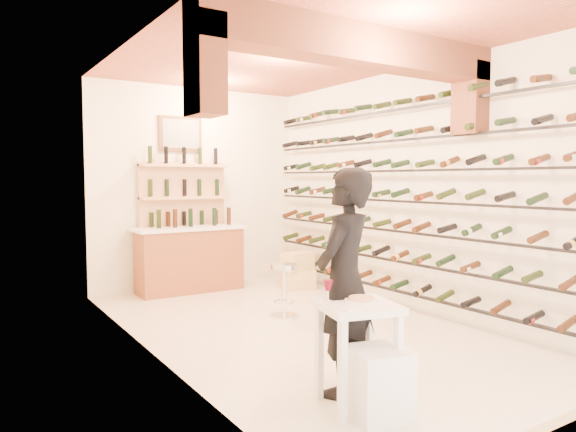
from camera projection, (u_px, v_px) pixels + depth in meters
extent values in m
plane|color=silver|center=(302.00, 329.00, 6.13)|extent=(6.00, 6.00, 0.00)
cube|color=white|center=(198.00, 188.00, 8.54)|extent=(3.50, 0.02, 3.20)
cube|color=white|center=(556.00, 200.00, 3.50)|extent=(3.50, 0.02, 3.20)
cube|color=white|center=(152.00, 194.00, 5.08)|extent=(0.02, 6.00, 3.20)
cube|color=white|center=(411.00, 190.00, 6.97)|extent=(0.02, 6.00, 3.20)
cube|color=#A3503A|center=(302.00, 49.00, 5.91)|extent=(3.50, 6.00, 0.02)
cube|color=#9B5336|center=(361.00, 46.00, 5.08)|extent=(3.50, 0.35, 0.36)
cube|color=#9B5336|center=(205.00, 66.00, 4.23)|extent=(0.24, 0.35, 0.80)
cube|color=#9B5336|center=(470.00, 99.00, 5.99)|extent=(0.24, 0.35, 0.80)
cube|color=black|center=(401.00, 292.00, 6.97)|extent=(0.06, 5.70, 0.03)
cube|color=black|center=(402.00, 262.00, 6.95)|extent=(0.06, 5.70, 0.03)
cube|color=black|center=(402.00, 232.00, 6.92)|extent=(0.06, 5.70, 0.03)
cube|color=black|center=(402.00, 201.00, 6.89)|extent=(0.06, 5.70, 0.03)
cube|color=black|center=(403.00, 171.00, 6.86)|extent=(0.06, 5.70, 0.03)
cube|color=black|center=(403.00, 140.00, 6.83)|extent=(0.06, 5.70, 0.03)
cube|color=black|center=(404.00, 109.00, 6.81)|extent=(0.06, 5.70, 0.03)
cube|color=#95532E|center=(190.00, 261.00, 8.16)|extent=(1.60, 0.55, 0.96)
cube|color=white|center=(189.00, 228.00, 8.13)|extent=(1.70, 0.62, 0.05)
cube|color=tan|center=(183.00, 226.00, 8.35)|extent=(1.40, 0.10, 2.00)
cube|color=tan|center=(186.00, 261.00, 8.31)|extent=(1.40, 0.28, 0.04)
cube|color=tan|center=(185.00, 230.00, 8.27)|extent=(1.40, 0.28, 0.04)
cube|color=tan|center=(185.00, 198.00, 8.24)|extent=(1.40, 0.28, 0.04)
cube|color=tan|center=(184.00, 166.00, 8.20)|extent=(1.40, 0.28, 0.04)
cube|color=brown|center=(180.00, 134.00, 8.29)|extent=(0.70, 0.04, 0.55)
cube|color=#99998C|center=(181.00, 134.00, 8.27)|extent=(0.60, 0.01, 0.45)
cube|color=white|center=(358.00, 306.00, 3.99)|extent=(0.67, 0.67, 0.05)
cube|color=white|center=(342.00, 372.00, 3.73)|extent=(0.05, 0.05, 0.75)
cube|color=white|center=(398.00, 365.00, 3.87)|extent=(0.05, 0.05, 0.75)
cube|color=white|center=(319.00, 352.00, 4.15)|extent=(0.05, 0.05, 0.75)
cube|color=white|center=(370.00, 347.00, 4.30)|extent=(0.05, 0.05, 0.75)
cylinder|color=white|center=(361.00, 300.00, 4.03)|extent=(0.26, 0.26, 0.02)
cylinder|color=#BF7266|center=(361.00, 298.00, 4.03)|extent=(0.19, 0.19, 0.02)
cube|color=white|center=(349.00, 309.00, 3.77)|extent=(0.14, 0.14, 0.02)
cylinder|color=white|center=(328.00, 301.00, 4.03)|extent=(0.07, 0.07, 0.00)
cylinder|color=white|center=(328.00, 295.00, 4.03)|extent=(0.01, 0.01, 0.10)
cone|color=#540717|center=(328.00, 285.00, 4.02)|extent=(0.08, 0.08, 0.09)
cube|color=white|center=(379.00, 382.00, 3.86)|extent=(0.48, 0.48, 0.50)
imported|color=black|center=(345.00, 281.00, 4.25)|extent=(0.80, 0.71, 1.83)
cylinder|color=silver|center=(284.00, 316.00, 6.66)|extent=(0.35, 0.35, 0.03)
cylinder|color=silver|center=(284.00, 292.00, 6.64)|extent=(0.07, 0.07, 0.61)
cylinder|color=silver|center=(284.00, 266.00, 6.62)|extent=(0.33, 0.33, 0.06)
torus|color=silver|center=(284.00, 302.00, 6.65)|extent=(0.27, 0.27, 0.02)
cube|color=#E9C480|center=(297.00, 279.00, 8.37)|extent=(0.60, 0.50, 0.31)
cube|color=#E9C480|center=(297.00, 261.00, 8.35)|extent=(0.50, 0.38, 0.27)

